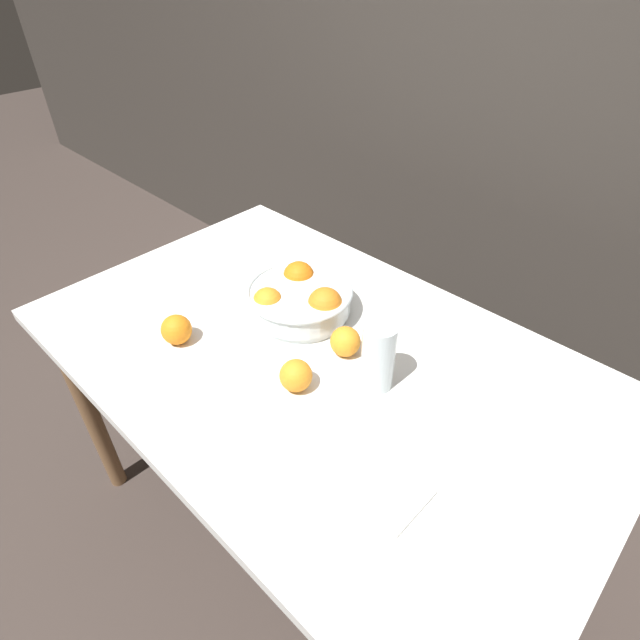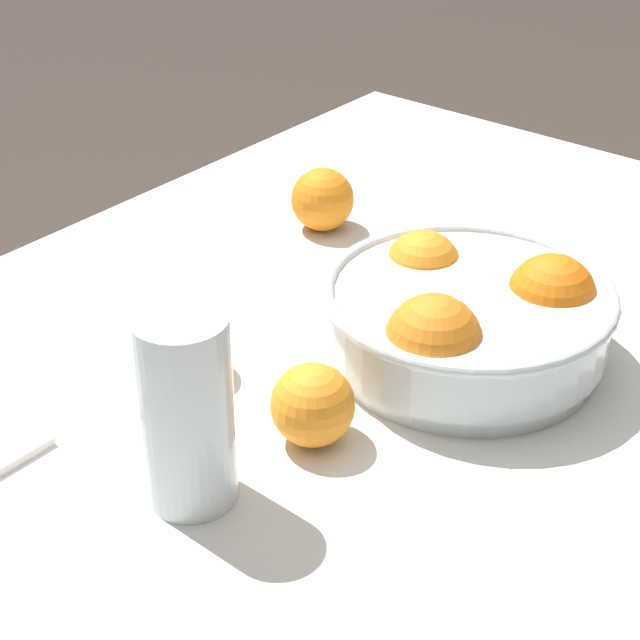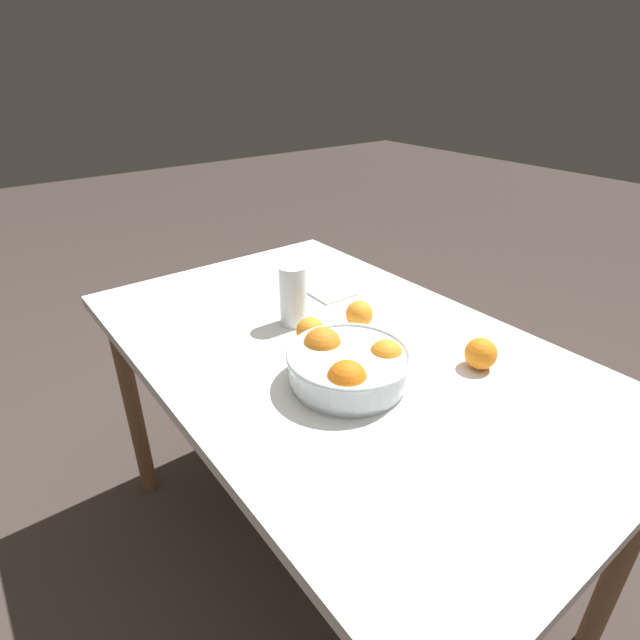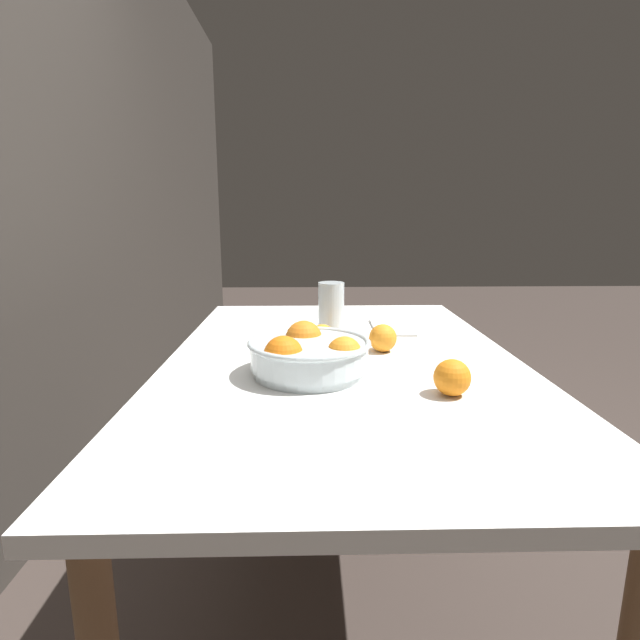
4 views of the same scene
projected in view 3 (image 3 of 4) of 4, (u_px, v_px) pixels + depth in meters
name	position (u px, v px, depth m)	size (l,w,h in m)	color
ground_plane	(335.00, 552.00, 1.52)	(12.00, 12.00, 0.00)	#3D332D
dining_table	(338.00, 374.00, 1.22)	(1.32, 0.82, 0.74)	white
fruit_bowl	(348.00, 365.00, 1.03)	(0.26, 0.26, 0.10)	silver
juice_glass	(293.00, 299.00, 1.25)	(0.07, 0.07, 0.16)	#F4A314
orange_loose_near_bowl	(481.00, 354.00, 1.08)	(0.07, 0.07, 0.07)	orange
orange_loose_front	(359.00, 314.00, 1.25)	(0.07, 0.07, 0.07)	orange
orange_loose_aside	(310.00, 331.00, 1.17)	(0.07, 0.07, 0.07)	orange
napkin	(320.00, 287.00, 1.47)	(0.21, 0.11, 0.01)	white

